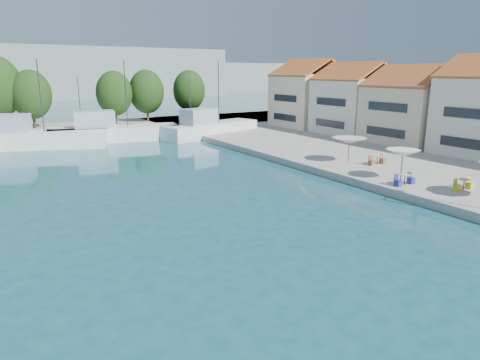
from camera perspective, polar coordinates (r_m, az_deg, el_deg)
quay_right at (r=49.42m, az=22.99°, el=3.62°), size 32.00×92.00×0.60m
quay_far at (r=66.52m, az=-22.74°, el=6.12°), size 90.00×16.00×0.60m
hill_east at (r=187.42m, az=-13.66°, el=13.12°), size 140.00×40.00×12.00m
building_04 at (r=52.24m, az=22.14°, el=9.45°), size 9.00×8.80×9.20m
building_05 at (r=58.07m, az=14.98°, el=10.63°), size 8.40×8.80×9.70m
building_06 at (r=64.63m, az=9.17°, el=11.46°), size 9.00×8.80×10.20m
trawler_02 at (r=54.56m, az=-26.71°, el=4.96°), size 17.32×10.26×10.20m
trawler_03 at (r=56.11m, az=-16.69°, el=6.10°), size 16.13×6.94×10.20m
trawler_04 at (r=57.58m, az=-4.13°, el=6.85°), size 14.71×7.20×10.20m
tree_05 at (r=68.04m, az=-26.07°, el=10.19°), size 5.51×5.51×8.15m
tree_06 at (r=69.07m, az=-16.42°, el=11.02°), size 5.42×5.42×8.02m
tree_07 at (r=71.35m, az=-12.35°, el=11.43°), size 5.54×5.54×8.20m
tree_08 at (r=75.77m, az=-6.82°, el=11.77°), size 5.50×5.50×8.15m
umbrella_white at (r=33.74m, az=20.89°, el=3.40°), size 2.52×2.52×2.30m
umbrella_cream at (r=39.19m, az=14.36°, el=5.12°), size 3.14×3.14×2.18m
cafe_table_01 at (r=32.91m, az=27.65°, el=-0.70°), size 1.82×0.70×0.76m
cafe_table_02 at (r=32.61m, az=21.10°, el=-0.13°), size 1.82×0.70×0.76m
cafe_table_03 at (r=39.07m, az=17.83°, el=2.40°), size 1.82×0.70×0.76m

